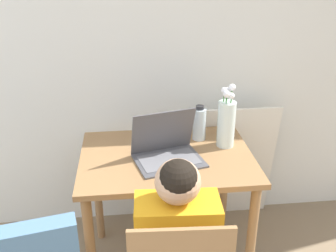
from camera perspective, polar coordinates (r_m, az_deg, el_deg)
The scene contains 7 objects.
wall_back at distance 2.41m, azimuth -7.03°, elevation 12.21°, with size 6.40×0.05×2.50m.
dining_table at distance 2.16m, azimuth -0.20°, elevation -7.03°, with size 0.92×0.67×0.75m.
person_seated at distance 1.71m, azimuth 1.20°, elevation -15.79°, with size 0.36×0.44×1.05m.
laptop at distance 2.04m, azimuth -0.22°, elevation -3.26°, with size 0.39×0.33×0.26m.
flower_vase at distance 2.16m, azimuth 8.47°, elevation 0.66°, with size 0.10×0.10×0.36m.
water_bottle at distance 2.24m, azimuth 4.56°, elevation 0.35°, with size 0.08×0.08×0.21m.
cardboard_panel at distance 2.70m, azimuth 9.86°, elevation -5.44°, with size 0.50×0.13×0.85m.
Camera 1 is at (0.03, -0.14, 1.75)m, focal length 42.00 mm.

